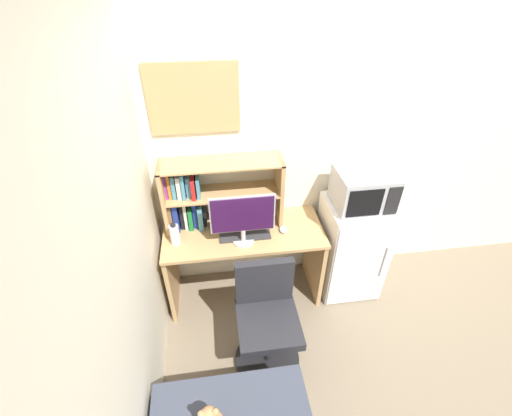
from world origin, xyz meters
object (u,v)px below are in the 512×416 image
Objects in this scene: mini_fridge at (351,247)px; microwave at (363,189)px; monitor at (243,217)px; keyboard at (245,235)px; hutch_bookshelf at (203,194)px; computer_mouse at (283,229)px; wall_corkboard at (193,99)px; desk_chair at (267,324)px; water_bottle at (175,234)px.

microwave is (0.00, 0.00, 0.63)m from mini_fridge.
monitor is 0.25m from keyboard.
hutch_bookshelf is at bearing 172.47° from microwave.
computer_mouse is at bearing -177.32° from microwave.
wall_corkboard reaches higher than mini_fridge.
monitor is 5.58× the size of computer_mouse.
wall_corkboard reaches higher than monitor.
keyboard is 0.70m from desk_chair.
water_bottle is (-0.53, 0.05, -0.16)m from monitor.
computer_mouse is at bearing 13.32° from monitor.
microwave is 1.29m from desk_chair.
computer_mouse is at bearing -17.47° from hutch_bookshelf.
microwave is at bearing 89.94° from mini_fridge.
wall_corkboard is at bearing 113.02° from desk_chair.
water_bottle is 1.54m from microwave.
computer_mouse is 0.45× the size of water_bottle.
mini_fridge is (0.65, 0.03, -0.31)m from computer_mouse.
monitor is 1.00m from microwave.
desk_chair is (-0.23, -0.62, -0.37)m from computer_mouse.
desk_chair is (0.11, -0.54, -0.60)m from monitor.
wall_corkboard is at bearing 126.20° from monitor.
mini_fridge is at bearing 2.42° from computer_mouse.
monitor is 0.56m from water_bottle.
hutch_bookshelf reaches higher than keyboard.
microwave is at bearing -7.53° from hutch_bookshelf.
hutch_bookshelf is 1.02× the size of mini_fridge.
microwave is 0.69× the size of wall_corkboard.
water_bottle is at bearing 137.27° from desk_chair.
desk_chair is at bearing -78.71° from monitor.
keyboard is 0.46× the size of desk_chair.
computer_mouse is at bearing -26.54° from wall_corkboard.
mini_fridge is (0.97, 0.05, -0.30)m from keyboard.
microwave reaches higher than desk_chair.
keyboard is 0.63× the size of wall_corkboard.
mini_fridge is at bearing -12.68° from wall_corkboard.
computer_mouse is 0.76m from desk_chair.
mini_fridge is at bearing 6.24° from monitor.
hutch_bookshelf is 0.72m from computer_mouse.
water_bottle reaches higher than keyboard.
hutch_bookshelf is 1.91× the size of monitor.
monitor reaches higher than water_bottle.
microwave is at bearing 2.21° from water_bottle.
keyboard is at bearing -35.41° from hutch_bookshelf.
water_bottle is at bearing -177.90° from mini_fridge.
wall_corkboard is (0.01, 0.11, 0.74)m from hutch_bookshelf.
keyboard is (0.31, -0.22, -0.28)m from hutch_bookshelf.
hutch_bookshelf is at bearing -92.57° from wall_corkboard.
microwave reaches higher than computer_mouse.
computer_mouse is (0.32, 0.02, 0.01)m from keyboard.
keyboard is 2.10× the size of water_bottle.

